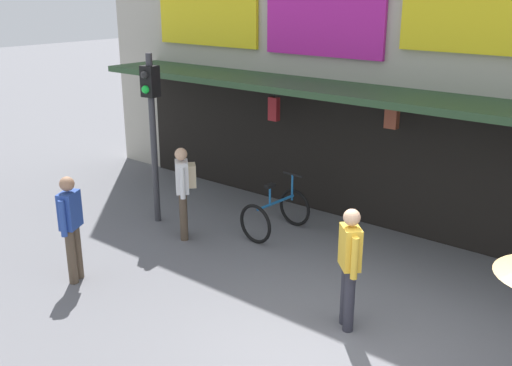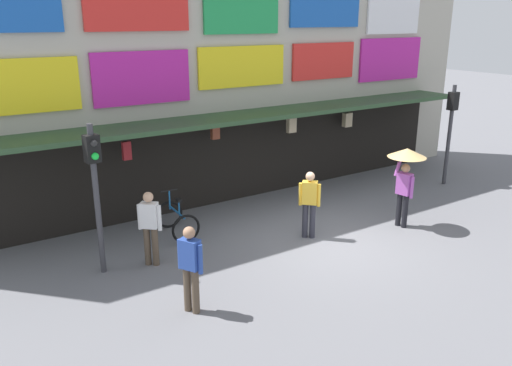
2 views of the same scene
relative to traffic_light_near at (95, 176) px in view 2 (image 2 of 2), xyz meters
The scene contains 9 objects.
ground_plane 5.67m from the traffic_light_near, 16.78° to the right, with size 80.00×80.00×0.00m, color slate.
shopfront 6.16m from the traffic_light_near, 31.23° to the left, with size 18.00×2.60×8.00m.
traffic_light_near is the anchor object (origin of this frame).
traffic_light_far 11.24m from the traffic_light_near, ahead, with size 0.28×0.33×3.20m.
bicycle_parked 2.94m from the traffic_light_near, 23.56° to the left, with size 0.78×1.20×1.05m.
pedestrian_with_umbrella 7.47m from the traffic_light_near, 13.40° to the right, with size 0.96×0.96×2.08m.
pedestrian_in_purple 2.85m from the traffic_light_near, 70.39° to the right, with size 0.36×0.48×1.68m.
pedestrian_in_yellow 1.55m from the traffic_light_near, 12.93° to the right, with size 0.47×0.47×1.68m.
pedestrian_in_red 5.03m from the traffic_light_near, 11.34° to the right, with size 0.41×0.41×1.68m.
Camera 2 is at (-7.79, -8.59, 5.16)m, focal length 36.39 mm.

